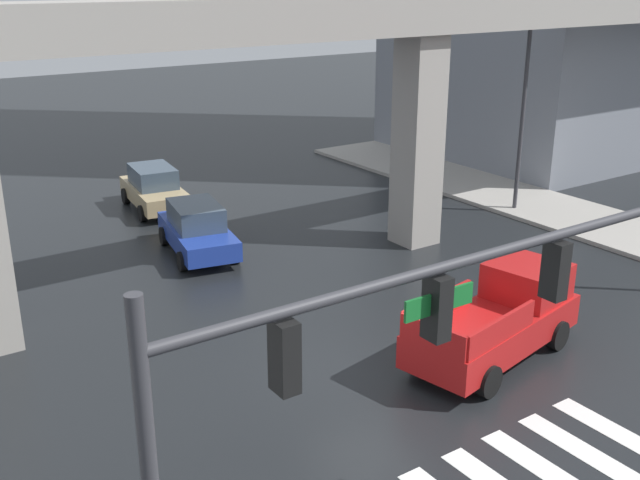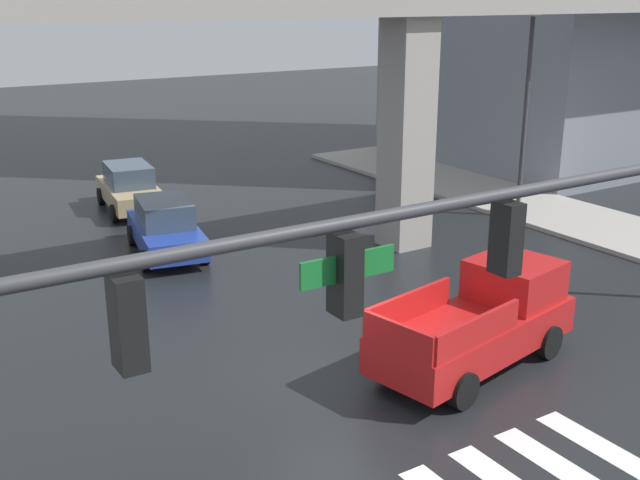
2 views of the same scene
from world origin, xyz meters
The scene contains 8 objects.
ground_plane centered at (0.00, 0.00, 0.00)m, with size 120.00×120.00×0.00m, color black.
crosswalk_stripes centered at (0.00, -4.77, 0.01)m, with size 6.05×2.80×0.01m.
elevated_overpass centered at (0.00, 6.48, 7.01)m, with size 54.43×1.84×8.31m.
pickup_truck centered at (3.27, -1.01, 0.99)m, with size 5.37×2.86×2.08m.
sedan_blue centered at (0.26, 9.70, 0.85)m, with size 2.55×4.55×1.72m.
sedan_tan centered at (1.05, 15.27, 0.85)m, with size 2.37×4.49×1.72m.
traffic_signal_mast centered at (-5.02, -6.19, 4.55)m, with size 8.69×0.32×6.20m.
street_lamp_mid_block centered at (12.71, 6.96, 4.56)m, with size 0.44×0.70×7.24m.
Camera 1 is at (-9.83, -12.37, 8.97)m, focal length 42.45 mm.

